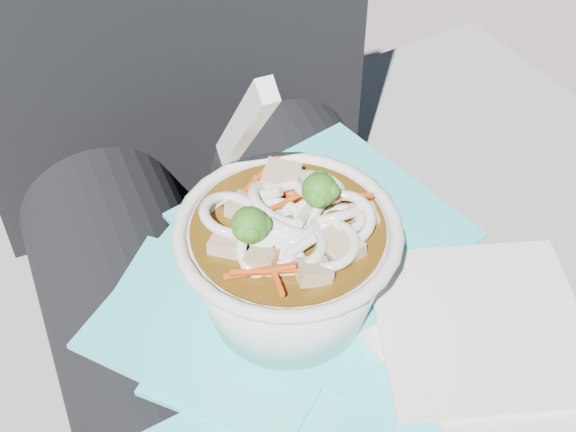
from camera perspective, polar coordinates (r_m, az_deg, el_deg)
name	(u,v)px	position (r m, az deg, el deg)	size (l,w,h in m)	color
stone_ledge	(237,426)	(0.94, -3.62, -14.65)	(1.00, 0.50, 0.47)	gray
lap	(288,379)	(0.61, -0.01, -11.51)	(0.32, 0.48, 0.14)	black
person_body	(244,273)	(0.64, -3.18, -4.09)	(0.34, 0.94, 1.01)	black
plastic_bag	(303,318)	(0.54, 1.06, -7.23)	(0.31, 0.39, 0.02)	#31CDCF
napkins	(493,343)	(0.53, 14.38, -8.73)	(0.17, 0.19, 0.01)	silver
udon_bowl	(288,257)	(0.50, -0.01, -2.95)	(0.16, 0.16, 0.19)	silver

